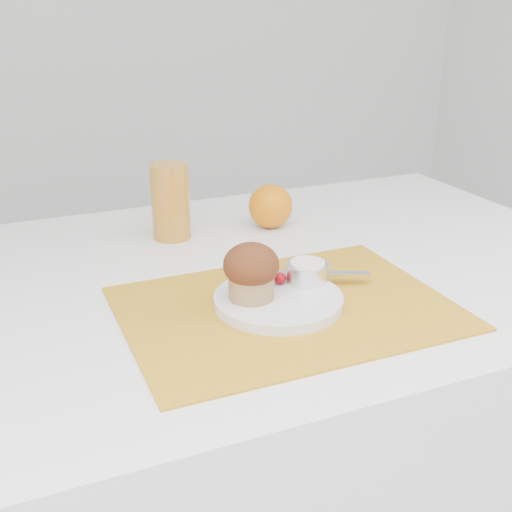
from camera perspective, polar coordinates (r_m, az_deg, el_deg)
name	(u,v)px	position (r m, az deg, el deg)	size (l,w,h in m)	color
table	(265,451)	(1.25, 0.84, -16.92)	(1.20, 0.80, 0.75)	white
placemat	(286,308)	(0.92, 2.72, -4.64)	(0.46, 0.34, 0.00)	#C6891B
plate	(278,300)	(0.92, 1.99, -3.95)	(0.19, 0.19, 0.01)	silver
ramekin	(307,272)	(0.96, 4.58, -1.45)	(0.06, 0.06, 0.03)	silver
cream	(308,264)	(0.95, 4.61, -0.67)	(0.05, 0.05, 0.01)	white
raspberry_near	(280,278)	(0.95, 2.14, -1.99)	(0.02, 0.02, 0.02)	#620208
raspberry_far	(299,275)	(0.96, 3.85, -1.70)	(0.02, 0.02, 0.02)	#520204
butter_knife	(310,273)	(0.98, 4.79, -1.52)	(0.18, 0.01, 0.00)	silver
orange	(270,206)	(1.23, 1.30, 4.44)	(0.08, 0.08, 0.08)	orange
juice_glass	(171,202)	(1.17, -7.61, 4.82)	(0.07, 0.07, 0.14)	orange
muffin	(251,271)	(0.89, -0.43, -1.31)	(0.08, 0.08, 0.08)	#AA8452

